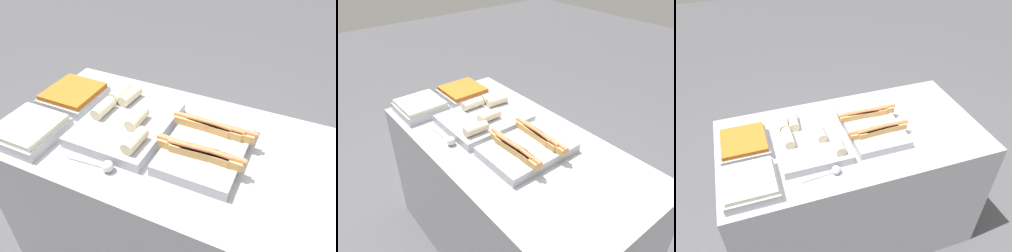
{
  "view_description": "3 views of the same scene",
  "coord_description": "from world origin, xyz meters",
  "views": [
    {
      "loc": [
        0.42,
        -1.0,
        1.82
      ],
      "look_at": [
        -0.05,
        0.0,
        0.97
      ],
      "focal_mm": 35.0,
      "sensor_mm": 36.0,
      "label": 1
    },
    {
      "loc": [
        1.12,
        -0.93,
        1.92
      ],
      "look_at": [
        -0.05,
        0.0,
        0.97
      ],
      "focal_mm": 35.0,
      "sensor_mm": 36.0,
      "label": 2
    },
    {
      "loc": [
        -0.53,
        -1.41,
        2.14
      ],
      "look_at": [
        -0.05,
        0.0,
        0.97
      ],
      "focal_mm": 35.0,
      "sensor_mm": 36.0,
      "label": 3
    }
  ],
  "objects": [
    {
      "name": "tray_hotdogs",
      "position": [
        0.12,
        0.0,
        0.93
      ],
      "size": [
        0.37,
        0.45,
        0.1
      ],
      "color": "#A8AAB2",
      "rests_on": "counter"
    },
    {
      "name": "tray_side_back",
      "position": [
        -0.62,
        0.08,
        0.92
      ],
      "size": [
        0.26,
        0.27,
        0.07
      ],
      "color": "#A8AAB2",
      "rests_on": "counter"
    },
    {
      "name": "ground_plane",
      "position": [
        0.0,
        0.0,
        0.0
      ],
      "size": [
        12.0,
        12.0,
        0.0
      ],
      "primitive_type": "plane",
      "color": "#4C4C51"
    },
    {
      "name": "tray_wraps",
      "position": [
        -0.26,
        0.01,
        0.92
      ],
      "size": [
        0.38,
        0.47,
        0.11
      ],
      "color": "#A8AAB2",
      "rests_on": "counter"
    },
    {
      "name": "serving_spoon_near",
      "position": [
        -0.2,
        -0.27,
        0.91
      ],
      "size": [
        0.22,
        0.05,
        0.05
      ],
      "color": "silver",
      "rests_on": "counter"
    },
    {
      "name": "counter",
      "position": [
        0.0,
        0.0,
        0.44
      ],
      "size": [
        1.58,
        0.82,
        0.89
      ],
      "color": "#A8AAB2",
      "rests_on": "ground_plane"
    },
    {
      "name": "tray_side_front",
      "position": [
        -0.62,
        -0.23,
        0.92
      ],
      "size": [
        0.26,
        0.27,
        0.07
      ],
      "color": "#A8AAB2",
      "rests_on": "counter"
    }
  ]
}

